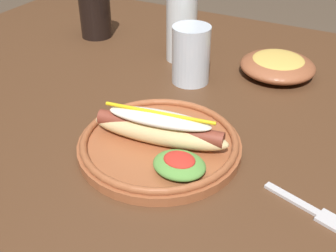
{
  "coord_description": "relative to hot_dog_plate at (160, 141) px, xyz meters",
  "views": [
    {
      "loc": [
        0.33,
        -0.69,
        1.16
      ],
      "look_at": [
        0.05,
        -0.17,
        0.77
      ],
      "focal_mm": 44.91,
      "sensor_mm": 36.0,
      "label": 1
    }
  ],
  "objects": [
    {
      "name": "side_bowl",
      "position": [
        0.09,
        0.37,
        0.0
      ],
      "size": [
        0.16,
        0.16,
        0.05
      ],
      "color": "brown",
      "rests_on": "dining_table"
    },
    {
      "name": "glass_bottle",
      "position": [
        -0.13,
        0.35,
        0.07
      ],
      "size": [
        0.07,
        0.07,
        0.25
      ],
      "color": "silver",
      "rests_on": "dining_table"
    },
    {
      "name": "hot_dog_plate",
      "position": [
        0.0,
        0.0,
        0.0
      ],
      "size": [
        0.27,
        0.27,
        0.08
      ],
      "color": "#9E5633",
      "rests_on": "dining_table"
    },
    {
      "name": "soda_cup",
      "position": [
        -0.4,
        0.37,
        0.03
      ],
      "size": [
        0.08,
        0.08,
        0.11
      ],
      "primitive_type": "cylinder",
      "color": "black",
      "rests_on": "dining_table"
    },
    {
      "name": "dining_table",
      "position": [
        -0.06,
        0.2,
        -0.11
      ],
      "size": [
        1.42,
        0.99,
        0.74
      ],
      "color": "#51331E",
      "rests_on": "ground_plane"
    },
    {
      "name": "water_cup",
      "position": [
        -0.07,
        0.25,
        0.04
      ],
      "size": [
        0.08,
        0.08,
        0.12
      ],
      "primitive_type": "cylinder",
      "color": "silver",
      "rests_on": "dining_table"
    },
    {
      "name": "fork",
      "position": [
        0.25,
        -0.02,
        -0.02
      ],
      "size": [
        0.12,
        0.05,
        0.0
      ],
      "rotation": [
        0.0,
        0.0,
        -0.3
      ],
      "color": "silver",
      "rests_on": "dining_table"
    }
  ]
}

